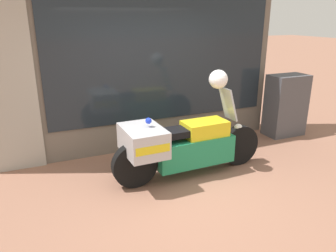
{
  "coord_description": "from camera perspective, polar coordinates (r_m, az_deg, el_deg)",
  "views": [
    {
      "loc": [
        -1.9,
        -3.62,
        2.37
      ],
      "look_at": [
        0.1,
        1.02,
        0.66
      ],
      "focal_mm": 35.0,
      "sensor_mm": 36.0,
      "label": 1
    }
  ],
  "objects": [
    {
      "name": "ground_plane",
      "position": [
        4.72,
        3.81,
        -11.5
      ],
      "size": [
        60.0,
        60.0,
        0.0
      ],
      "primitive_type": "plane",
      "color": "#8E604C"
    },
    {
      "name": "shop_building",
      "position": [
        5.83,
        -8.4,
        14.6
      ],
      "size": [
        5.24,
        0.55,
        3.93
      ],
      "color": "#6B6056",
      "rests_on": "ground"
    },
    {
      "name": "window_display",
      "position": [
        6.37,
        -1.64,
        1.22
      ],
      "size": [
        3.96,
        0.3,
        1.91
      ],
      "color": "slate",
      "rests_on": "ground"
    },
    {
      "name": "paramedic_motorcycle",
      "position": [
        4.93,
        2.04,
        -3.29
      ],
      "size": [
        2.5,
        0.78,
        1.33
      ],
      "rotation": [
        0.0,
        0.0,
        0.02
      ],
      "color": "black",
      "rests_on": "ground"
    },
    {
      "name": "utility_cabinet",
      "position": [
        7.13,
        19.83,
        3.41
      ],
      "size": [
        0.78,
        0.47,
        1.25
      ],
      "primitive_type": "cube",
      "color": "#4C4C51",
      "rests_on": "ground"
    },
    {
      "name": "white_helmet",
      "position": [
        4.98,
        8.75,
        8.05
      ],
      "size": [
        0.28,
        0.28,
        0.28
      ],
      "primitive_type": "sphere",
      "color": "white",
      "rests_on": "paramedic_motorcycle"
    }
  ]
}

